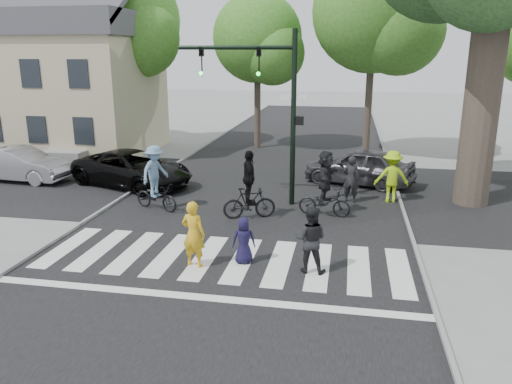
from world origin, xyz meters
TOP-DOWN VIEW (x-y plane):
  - ground at (0.00, 0.00)m, footprint 120.00×120.00m
  - road_stem at (0.00, 5.00)m, footprint 10.00×70.00m
  - road_cross at (0.00, 8.00)m, footprint 70.00×10.00m
  - curb_left at (-5.05, 5.00)m, footprint 0.10×70.00m
  - curb_right at (5.05, 5.00)m, footprint 0.10×70.00m
  - crosswalk at (0.00, 0.66)m, footprint 10.00×3.85m
  - traffic_signal at (0.35, 6.20)m, footprint 4.45×0.29m
  - bg_tree_0 at (-13.74, 16.00)m, footprint 5.46×5.20m
  - bg_tree_1 at (-8.70, 15.48)m, footprint 6.09×5.80m
  - bg_tree_2 at (-1.76, 16.62)m, footprint 5.04×4.80m
  - bg_tree_3 at (4.31, 15.27)m, footprint 6.30×6.00m
  - house at (-11.49, 13.98)m, footprint 8.40×8.10m
  - pedestrian_woman at (-0.61, 0.41)m, footprint 0.70×0.53m
  - pedestrian_child at (0.59, 0.83)m, footprint 0.68×0.52m
  - pedestrian_adult at (2.30, 0.63)m, footprint 0.87×0.70m
  - cyclist_left at (-3.30, 4.71)m, footprint 1.87×1.31m
  - cyclist_mid at (0.01, 4.40)m, footprint 1.78×1.13m
  - cyclist_right at (2.41, 5.12)m, footprint 1.80×1.68m
  - car_suv at (-5.45, 7.59)m, footprint 5.64×4.01m
  - car_silver at (-10.45, 7.47)m, footprint 4.39×1.78m
  - car_grey at (3.58, 9.53)m, footprint 4.77×3.02m
  - bystander_hivis at (4.68, 7.15)m, footprint 1.29×0.82m
  - bystander_dark at (3.25, 6.88)m, footprint 0.70×0.54m

SIDE VIEW (x-z plane):
  - ground at x=0.00m, z-range 0.00..0.00m
  - road_stem at x=0.00m, z-range 0.00..0.01m
  - road_cross at x=0.00m, z-range 0.00..0.01m
  - crosswalk at x=0.00m, z-range 0.00..0.01m
  - curb_left at x=-5.05m, z-range 0.00..0.10m
  - curb_right at x=5.05m, z-range 0.00..0.10m
  - pedestrian_child at x=0.59m, z-range 0.00..1.23m
  - car_silver at x=-10.45m, z-range 0.00..1.42m
  - car_suv at x=-5.45m, z-range 0.00..1.43m
  - car_grey at x=3.58m, z-range 0.00..1.51m
  - pedestrian_adult at x=2.30m, z-range 0.00..1.69m
  - bystander_dark at x=3.25m, z-range 0.00..1.70m
  - pedestrian_woman at x=-0.61m, z-range 0.00..1.72m
  - cyclist_mid at x=0.01m, z-range -0.20..2.05m
  - bystander_hivis at x=4.68m, z-range 0.00..1.89m
  - cyclist_left at x=-3.30m, z-range -0.15..2.10m
  - cyclist_right at x=2.41m, z-range -0.12..2.08m
  - house at x=-11.49m, z-range -0.61..8.21m
  - traffic_signal at x=0.35m, z-range 0.90..6.90m
  - bg_tree_2 at x=-1.76m, z-range 1.58..9.98m
  - bg_tree_0 at x=-13.74m, z-range 1.66..10.63m
  - bg_tree_1 at x=-8.70m, z-range 1.75..11.55m
  - bg_tree_3 at x=4.31m, z-range 1.84..12.04m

